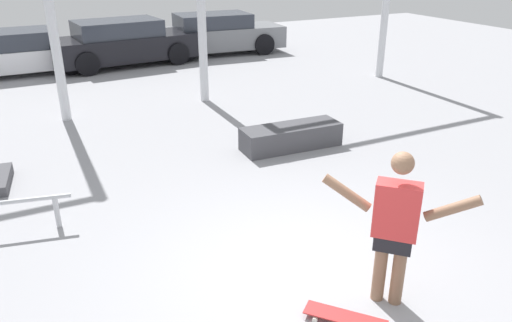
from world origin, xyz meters
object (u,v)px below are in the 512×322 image
(skateboard, at_px, (345,317))
(skateboarder, at_px, (395,223))
(parked_car_grey, at_px, (217,34))
(grind_box, at_px, (291,137))
(parked_car_white, at_px, (12,53))
(parked_car_black, at_px, (123,43))

(skateboard, bearing_deg, skateboarder, 58.04)
(skateboard, bearing_deg, parked_car_grey, 121.87)
(grind_box, height_order, parked_car_white, parked_car_white)
(grind_box, distance_m, parked_car_grey, 9.03)
(skateboarder, height_order, skateboard, skateboarder)
(parked_car_white, xyz_separation_m, parked_car_grey, (6.44, 0.07, 0.07))
(grind_box, distance_m, parked_car_white, 9.66)
(skateboard, xyz_separation_m, grind_box, (1.91, 4.30, 0.15))
(skateboarder, relative_size, parked_car_black, 0.36)
(skateboarder, xyz_separation_m, skateboard, (-0.59, -0.09, -0.87))
(parked_car_grey, bearing_deg, parked_car_black, -169.85)
(parked_car_white, bearing_deg, skateboard, -80.70)
(skateboard, height_order, parked_car_grey, parked_car_grey)
(skateboarder, distance_m, grind_box, 4.47)
(parked_car_black, relative_size, parked_car_grey, 1.03)
(skateboarder, bearing_deg, parked_car_grey, 120.75)
(skateboard, xyz_separation_m, parked_car_black, (0.83, 12.69, 0.62))
(grind_box, xyz_separation_m, parked_car_black, (-1.08, 8.40, 0.47))
(skateboarder, distance_m, parked_car_white, 13.21)
(skateboard, height_order, grind_box, grind_box)
(skateboard, relative_size, grind_box, 0.41)
(skateboarder, relative_size, grind_box, 0.91)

